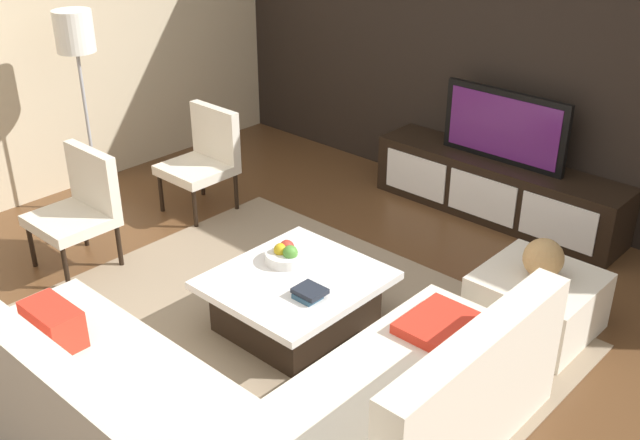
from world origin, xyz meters
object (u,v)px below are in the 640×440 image
ottoman (537,303)px  fruit_bowl (287,255)px  floor_lamp (76,46)px  sectional_couch (244,416)px  coffee_table (296,301)px  book_stack (309,293)px  media_console (497,189)px  decorative_ball (543,258)px  accent_chair_near (81,203)px  accent_chair_far (205,154)px  television (504,127)px

ottoman → fruit_bowl: size_ratio=2.50×
floor_lamp → sectional_couch: bearing=-20.0°
coffee_table → ottoman: ottoman is taller
floor_lamp → book_stack: size_ratio=9.31×
media_console → decorative_ball: bearing=-50.4°
accent_chair_near → accent_chair_far: 1.22m
accent_chair_far → decorative_ball: size_ratio=3.42×
accent_chair_near → ottoman: 3.26m
ottoman → accent_chair_near: bearing=-153.1°
television → coffee_table: size_ratio=1.06×
book_stack → decorative_ball: bearing=51.2°
fruit_bowl → decorative_ball: 1.62m
floor_lamp → fruit_bowl: bearing=-0.4°
fruit_bowl → accent_chair_far: (-1.64, 0.68, 0.06)m
ottoman → book_stack: size_ratio=3.87×
television → ottoman: television is taller
sectional_couch → coffee_table: sectional_couch is taller
sectional_couch → decorative_ball: size_ratio=9.92×
floor_lamp → accent_chair_near: bearing=-37.4°
accent_chair_near → book_stack: size_ratio=4.81×
accent_chair_near → decorative_ball: 3.25m
coffee_table → decorative_ball: bearing=41.8°
floor_lamp → book_stack: 2.89m
floor_lamp → accent_chair_far: floor_lamp is taller
accent_chair_far → sectional_couch: bearing=-41.9°
book_stack → media_console: bearing=93.0°
coffee_table → television: bearing=87.5°
decorative_ball → book_stack: bearing=-128.8°
television → accent_chair_near: television is taller
television → coffee_table: television is taller
sectional_couch → ottoman: (0.53, 2.04, -0.08)m
coffee_table → sectional_couch: bearing=-58.6°
media_console → coffee_table: (-0.10, -2.30, -0.05)m
floor_lamp → accent_chair_far: 1.31m
television → floor_lamp: bearing=-139.7°
television → sectional_couch: bearing=-81.1°
television → accent_chair_near: 3.32m
fruit_bowl → decorative_ball: size_ratio=1.10×
accent_chair_near → book_stack: (1.98, 0.32, -0.08)m
sectional_couch → coffee_table: (-0.62, 1.01, -0.07)m
coffee_table → decorative_ball: 1.57m
media_console → fruit_bowl: 2.22m
television → accent_chair_near: bearing=-124.0°
ottoman → fruit_bowl: bearing=-145.0°
accent_chair_near → coffee_table: bearing=23.7°
fruit_bowl → floor_lamp: bearing=179.6°
television → accent_chair_near: size_ratio=1.25×
accent_chair_near → sectional_couch: bearing=-4.0°
media_console → accent_chair_near: accent_chair_near is taller
media_console → television: television is taller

